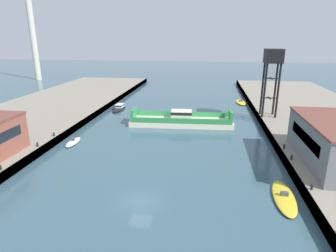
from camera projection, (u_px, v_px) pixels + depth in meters
The scene contains 15 objects.
ground_plane at pixel (140, 202), 32.23m from camera, with size 400.00×400.00×0.00m, color #385666.
quay_left at pixel (2, 130), 55.23m from camera, with size 28.00×140.00×1.35m.
chain_ferry at pixel (181, 120), 60.31m from camera, with size 21.77×6.70×3.30m.
moored_boat_near_left at pixel (284, 197), 32.66m from camera, with size 2.85×8.23×0.98m.
moored_boat_near_right at pixel (241, 102), 80.83m from camera, with size 3.22×7.78×0.93m.
moored_boat_mid_left at pixel (119, 108), 73.15m from camera, with size 2.60×7.68×1.41m.
moored_boat_mid_right at pixel (73, 142), 49.73m from camera, with size 1.69×4.86×1.09m.
crane_tower at pixel (273, 63), 59.23m from camera, with size 3.53×3.53×14.23m.
bollard_left_mid at pixel (0, 167), 36.84m from camera, with size 0.32×0.32×0.71m.
bollard_right_mid at pixel (312, 187), 32.03m from camera, with size 0.32×0.32×0.71m.
bollard_left_aft at pixel (37, 144), 44.75m from camera, with size 0.32×0.32×0.71m.
bollard_right_aft at pixel (292, 157), 39.92m from camera, with size 0.32×0.32×0.71m.
bollard_left_far at pixel (54, 134), 49.46m from camera, with size 0.32×0.32×0.71m.
bollard_right_far at pixel (284, 146), 43.99m from camera, with size 0.32×0.32×0.71m.
smokestack_distant_a at pixel (32, 32), 119.37m from camera, with size 2.67×2.67×37.82m.
Camera 1 is at (7.06, -27.49, 17.81)m, focal length 30.42 mm.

